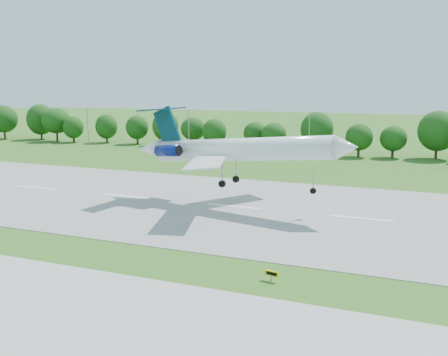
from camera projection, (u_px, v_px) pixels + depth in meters
ground at (333, 281)px, 49.99m from camera, size 600.00×600.00×0.00m
runway at (361, 219)px, 72.84m from camera, size 400.00×45.00×0.08m
tree_line at (391, 134)px, 132.95m from camera, size 288.40×8.40×10.40m
light_poles at (378, 137)px, 124.68m from camera, size 175.90×0.25×12.19m
airliner at (230, 149)px, 78.86m from camera, size 38.79×27.87×12.35m
taxi_sign_left at (272, 274)px, 49.69m from camera, size 1.56×0.47×1.09m
service_vehicle_a at (307, 155)px, 134.27m from camera, size 3.83×2.66×1.20m
service_vehicle_b at (251, 157)px, 131.44m from camera, size 3.52×2.60×1.11m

